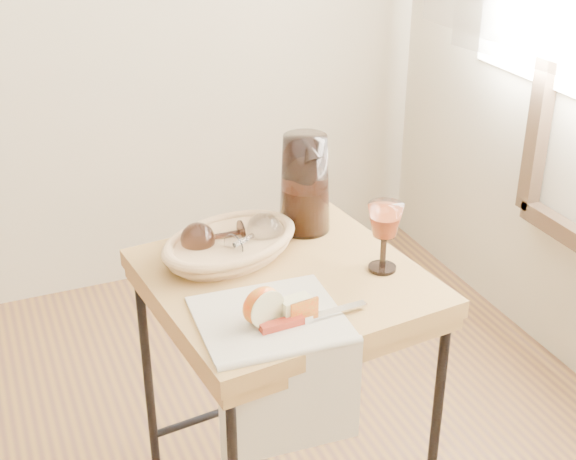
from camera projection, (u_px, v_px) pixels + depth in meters
name	position (u px, v px, depth m)	size (l,w,h in m)	color
side_table	(285.00, 404.00, 1.97)	(0.58, 0.58, 0.74)	brown
tea_towel	(270.00, 318.00, 1.63)	(0.29, 0.26, 0.01)	beige
bread_basket	(230.00, 247.00, 1.86)	(0.31, 0.22, 0.05)	#997246
goblet_lying_a	(217.00, 236.00, 1.85)	(0.13, 0.08, 0.08)	#452A1F
goblet_lying_b	(251.00, 236.00, 1.85)	(0.13, 0.08, 0.08)	white
pitcher	(305.00, 183.00, 1.95)	(0.17, 0.25, 0.29)	black
wine_goblet	(384.00, 237.00, 1.78)	(0.08, 0.08, 0.16)	white
apple_half	(261.00, 305.00, 1.60)	(0.09, 0.05, 0.08)	#D20700
apple_wedge	(296.00, 307.00, 1.63)	(0.06, 0.03, 0.04)	beige
table_knife	(310.00, 316.00, 1.62)	(0.23, 0.02, 0.02)	silver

